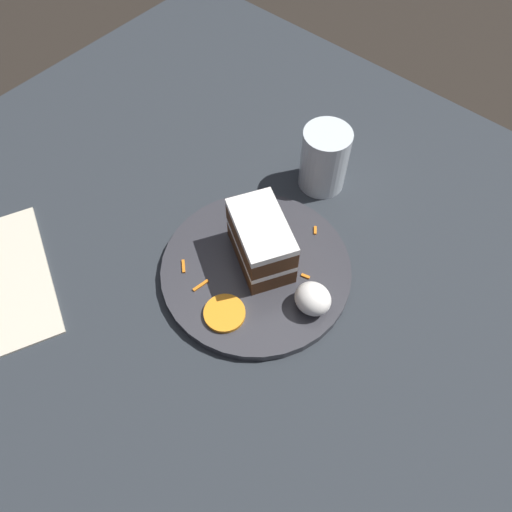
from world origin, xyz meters
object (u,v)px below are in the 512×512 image
cake_slice (261,241)px  orange_garnish (225,313)px  drinking_glass (324,162)px  cream_dollop (313,299)px  plate (256,270)px

cake_slice → orange_garnish: size_ratio=2.29×
drinking_glass → cream_dollop: bearing=-56.6°
plate → drinking_glass: drinking_glass is taller
plate → orange_garnish: 0.09m
plate → cream_dollop: cream_dollop is taller
drinking_glass → plate: bearing=-80.6°
cake_slice → cream_dollop: bearing=111.9°
orange_garnish → drinking_glass: drinking_glass is taller
orange_garnish → drinking_glass: 0.30m
cake_slice → cream_dollop: 0.11m
drinking_glass → cake_slice: bearing=-81.4°
orange_garnish → cream_dollop: bearing=47.1°
plate → drinking_glass: bearing=99.4°
cream_dollop → orange_garnish: bearing=-132.9°
cake_slice → cream_dollop: (0.10, -0.02, -0.02)m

